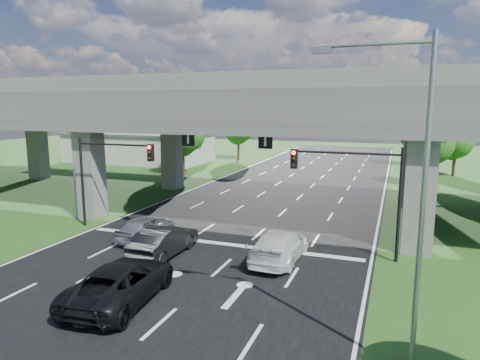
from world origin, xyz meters
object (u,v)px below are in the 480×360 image
Objects in this scene: streetlight_far at (403,130)px; car_dark at (164,241)px; signal_right at (357,180)px; streetlight_beyond at (402,124)px; car_silver at (146,228)px; signal_left at (108,166)px; car_white at (280,246)px; streetlight_near at (409,184)px; car_trailing at (121,282)px.

car_dark is at bearing -116.87° from streetlight_far.
streetlight_beyond is at bearing 86.39° from signal_right.
car_silver is at bearing -173.88° from signal_right.
signal_left reaches higher than car_dark.
streetlight_beyond is at bearing -97.48° from car_white.
signal_right is 5.28m from car_white.
streetlight_near is 2.29× the size of car_silver.
streetlight_near and streetlight_far have the same top height.
signal_right is 10.33m from streetlight_near.
car_white is at bearing -104.93° from streetlight_far.
signal_right is at bearing -160.07° from car_dark.
signal_right reaches higher than car_dark.
signal_left is 7.69m from car_dark.
streetlight_beyond reaches higher than signal_right.
streetlight_far is 1.00× the size of streetlight_beyond.
car_silver is 8.40m from car_trailing.
streetlight_near is (17.92, -9.94, 1.66)m from signal_left.
streetlight_near reaches higher than signal_left.
car_trailing is (7.20, -8.86, -3.33)m from signal_left.
signal_left is at bearing -16.03° from car_silver.
car_silver is (-14.37, -21.35, -5.07)m from streetlight_far.
car_trailing is at bearing -110.34° from streetlight_far.
streetlight_beyond reaches higher than car_silver.
streetlight_beyond is at bearing 90.00° from streetlight_far.
car_dark is 0.84× the size of car_trailing.
streetlight_beyond is (0.00, 46.00, 0.00)m from streetlight_near.
signal_right is 12.63m from car_silver.
streetlight_far and streetlight_beyond have the same top height.
streetlight_far is at bearing -116.51° from car_dark.
streetlight_far is at bearing 48.22° from signal_left.
signal_right is 1.21× the size of car_dark.
car_white is (-3.59, -1.92, -3.37)m from signal_right.
signal_left is at bearing -131.78° from streetlight_far.
signal_left is 20.56m from streetlight_near.
signal_left is 0.60× the size of streetlight_far.
car_dark is at bearing -29.59° from signal_left.
streetlight_near reaches higher than car_silver.
car_trailing is (-4.86, -6.94, 0.03)m from car_white.
car_silver is 0.80× the size of car_white.
signal_left reaches higher than car_silver.
streetlight_far is at bearing -90.00° from streetlight_beyond.
signal_right is at bearing 0.00° from signal_left.
signal_left is 12.67m from car_white.
car_silver is at bearing -2.88° from car_white.
car_dark is (-11.90, -23.48, -5.00)m from streetlight_far.
car_silver is at bearing 148.96° from streetlight_near.
streetlight_near is at bearing -77.12° from signal_right.
car_silver is 8.53m from car_white.
signal_left is 0.60× the size of streetlight_near.
car_white is at bearing -151.86° from signal_right.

